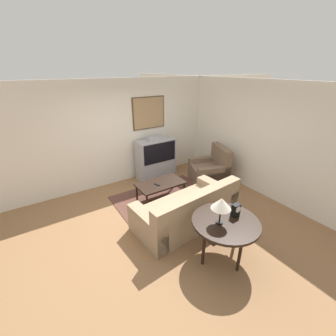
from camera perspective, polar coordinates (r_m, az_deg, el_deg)
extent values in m
plane|color=#8E6642|center=(4.91, -1.18, -12.44)|extent=(12.00, 12.00, 0.00)
cube|color=silver|center=(6.06, -12.13, 8.61)|extent=(12.00, 0.06, 2.70)
cube|color=#4C381E|center=(6.27, -4.91, 13.77)|extent=(0.96, 0.03, 0.85)
cube|color=#A37F56|center=(6.25, -4.83, 13.75)|extent=(0.91, 0.01, 0.80)
cube|color=silver|center=(5.98, 20.81, 7.34)|extent=(0.06, 12.00, 2.70)
cube|color=brown|center=(5.56, -1.17, -7.48)|extent=(2.30, 1.51, 0.01)
cube|color=#9E9EA3|center=(6.47, -3.09, -0.21)|extent=(1.07, 0.48, 0.51)
cube|color=#9E9EA3|center=(6.25, -3.20, 4.51)|extent=(1.07, 0.48, 0.62)
cube|color=black|center=(6.06, -2.04, 3.86)|extent=(0.96, 0.01, 0.55)
cube|color=#9E9EA3|center=(6.14, -3.28, 7.63)|extent=(0.48, 0.26, 0.09)
cube|color=#9E8466|center=(4.69, 4.35, -11.32)|extent=(2.16, 1.16, 0.42)
cube|color=#9E8466|center=(4.22, 8.08, -8.87)|extent=(2.09, 0.39, 0.45)
cube|color=#9E8466|center=(5.21, 12.00, -6.78)|extent=(0.32, 1.01, 0.58)
cube|color=#9E8466|center=(4.19, -5.37, -14.90)|extent=(0.32, 1.01, 0.58)
cube|color=#715F49|center=(4.62, 10.99, -6.70)|extent=(0.37, 0.15, 0.34)
cube|color=#715F49|center=(4.06, 1.93, -11.00)|extent=(0.37, 0.15, 0.34)
cube|color=brown|center=(6.30, 10.10, -1.56)|extent=(1.12, 1.14, 0.45)
cube|color=brown|center=(6.25, 13.33, 2.89)|extent=(0.47, 0.91, 0.54)
cube|color=brown|center=(6.58, 8.89, 0.36)|extent=(0.87, 0.44, 0.59)
cube|color=brown|center=(5.97, 11.52, -2.47)|extent=(0.87, 0.44, 0.59)
cube|color=black|center=(5.29, -1.92, -4.00)|extent=(1.11, 0.61, 0.04)
cylinder|color=black|center=(5.00, -5.34, -8.90)|extent=(0.04, 0.04, 0.41)
cylinder|color=black|center=(5.46, 4.08, -5.76)|extent=(0.04, 0.04, 0.41)
cylinder|color=black|center=(5.40, -7.93, -6.35)|extent=(0.04, 0.04, 0.41)
cylinder|color=black|center=(5.83, 1.04, -3.64)|extent=(0.04, 0.04, 0.41)
cylinder|color=black|center=(3.73, 14.42, -13.12)|extent=(1.06, 1.06, 0.04)
cube|color=black|center=(3.77, 14.32, -13.87)|extent=(0.90, 0.43, 0.08)
cylinder|color=black|center=(3.78, 9.08, -19.24)|extent=(0.05, 0.05, 0.69)
cylinder|color=black|center=(4.22, 16.96, -14.84)|extent=(0.05, 0.05, 0.69)
cylinder|color=black|center=(3.81, 17.80, -19.98)|extent=(0.05, 0.05, 0.69)
cylinder|color=black|center=(3.64, 12.87, -13.33)|extent=(0.11, 0.11, 0.02)
cylinder|color=black|center=(3.52, 13.18, -10.67)|extent=(0.02, 0.02, 0.39)
cone|color=silver|center=(3.45, 13.41, -8.75)|extent=(0.30, 0.30, 0.18)
cube|color=black|center=(3.81, 16.81, -10.20)|extent=(0.13, 0.09, 0.21)
cylinder|color=white|center=(3.77, 17.43, -10.04)|extent=(0.11, 0.01, 0.11)
cube|color=black|center=(5.20, -2.84, -4.18)|extent=(0.08, 0.17, 0.02)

